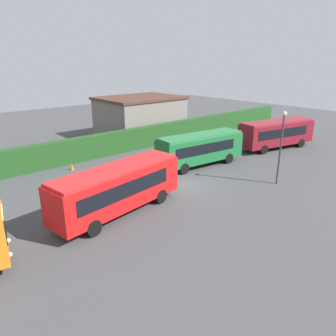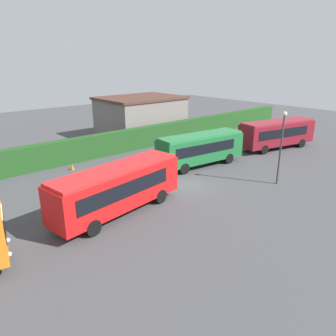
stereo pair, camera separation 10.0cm
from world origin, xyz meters
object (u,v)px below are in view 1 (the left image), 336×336
(bus_green, at_px, (200,148))
(bus_maroon, at_px, (276,132))
(lamppost, at_px, (281,140))
(person_right, at_px, (183,145))
(person_far, at_px, (237,136))
(traffic_cone, at_px, (72,167))
(bus_red, at_px, (118,187))
(person_center, at_px, (92,180))

(bus_green, height_order, bus_maroon, bus_maroon)
(bus_green, height_order, lamppost, lamppost)
(bus_maroon, bearing_deg, person_right, 162.77)
(bus_maroon, relative_size, lamppost, 1.64)
(bus_green, bearing_deg, person_right, 74.83)
(bus_green, height_order, person_right, bus_green)
(person_far, relative_size, traffic_cone, 3.03)
(bus_red, xyz_separation_m, traffic_cone, (1.50, 10.19, -1.54))
(person_far, xyz_separation_m, traffic_cone, (-19.16, 4.15, -0.66))
(bus_red, height_order, traffic_cone, bus_red)
(person_far, distance_m, traffic_cone, 19.61)
(person_right, height_order, traffic_cone, person_right)
(person_center, height_order, person_far, person_far)
(bus_red, distance_m, person_right, 14.88)
(bus_green, xyz_separation_m, person_far, (9.36, 2.75, -0.81))
(person_right, height_order, person_far, person_right)
(bus_green, height_order, person_center, bus_green)
(bus_red, distance_m, lamppost, 13.33)
(bus_red, relative_size, traffic_cone, 16.18)
(bus_maroon, xyz_separation_m, person_far, (-1.71, 4.13, -0.87))
(person_center, bearing_deg, bus_red, 123.28)
(person_far, bearing_deg, lamppost, 74.74)
(traffic_cone, height_order, lamppost, lamppost)
(bus_red, relative_size, lamppost, 1.64)
(bus_green, xyz_separation_m, bus_maroon, (11.06, -1.38, 0.06))
(bus_red, height_order, person_far, bus_red)
(bus_green, relative_size, person_center, 5.04)
(person_right, bearing_deg, person_far, 34.47)
(bus_maroon, relative_size, person_far, 5.33)
(bus_maroon, bearing_deg, bus_green, -174.60)
(person_center, relative_size, lamppost, 0.30)
(bus_red, bearing_deg, person_center, 76.42)
(person_far, height_order, traffic_cone, person_far)
(bus_maroon, height_order, person_far, bus_maroon)
(person_right, xyz_separation_m, lamppost, (-0.38, -11.41, 2.69))
(traffic_cone, bearing_deg, person_center, -100.81)
(bus_green, distance_m, person_center, 11.00)
(bus_green, bearing_deg, traffic_cone, 151.84)
(person_center, height_order, lamppost, lamppost)
(bus_green, relative_size, bus_maroon, 0.94)
(bus_maroon, relative_size, traffic_cone, 16.15)
(person_center, xyz_separation_m, traffic_cone, (1.11, 5.83, -0.66))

